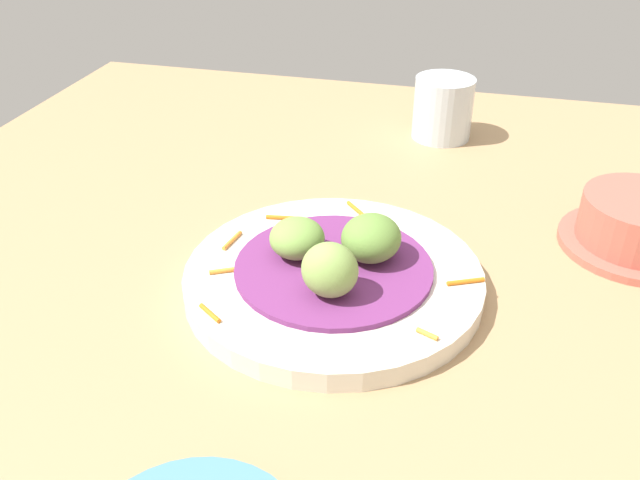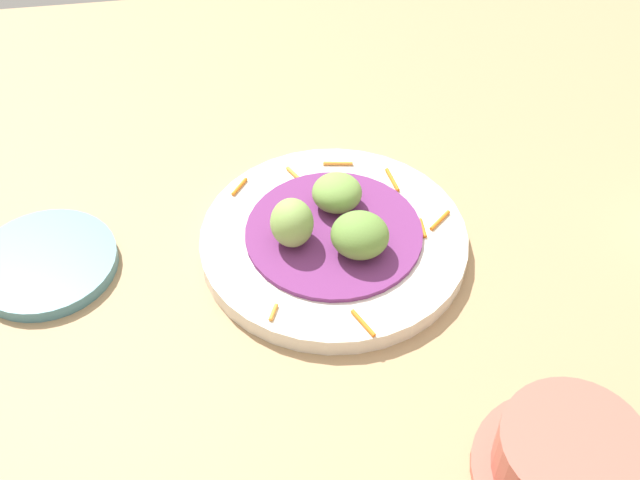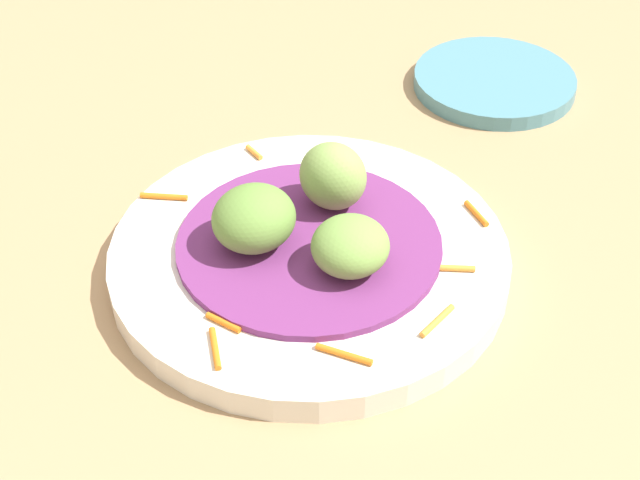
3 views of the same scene
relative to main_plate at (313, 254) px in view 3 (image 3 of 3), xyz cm
name	(u,v)px [view 3 (image 3 of 3)]	position (x,y,z in cm)	size (l,w,h in cm)	color
table_surface	(280,267)	(2.35, 0.44, -1.95)	(110.00, 110.00, 2.00)	tan
main_plate	(313,254)	(0.00, 0.00, 0.00)	(26.60, 26.60, 1.90)	silver
cabbage_bed	(313,240)	(0.00, 0.00, 1.21)	(17.58, 17.58, 0.52)	#702D6B
carrot_garnish	(322,273)	(-2.18, 2.46, 1.15)	(23.90, 21.82, 0.40)	orange
guac_scoop_left	(254,218)	(2.92, 2.44, 3.52)	(5.27, 5.58, 4.11)	olive
guac_scoop_center	(350,246)	(-3.57, 1.31, 3.19)	(4.95, 5.04, 3.46)	#759E47
guac_scoop_right	(333,176)	(0.65, -3.75, 3.84)	(4.72, 4.18, 4.76)	#84A851
side_plate_small	(494,81)	(-1.51, -27.88, -0.29)	(13.89, 13.89, 1.31)	teal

